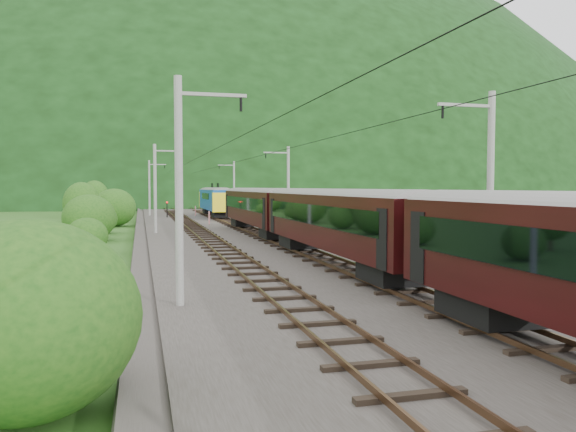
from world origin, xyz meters
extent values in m
plane|color=#2D5A1C|center=(0.00, 0.00, 0.00)|extent=(600.00, 600.00, 0.00)
cube|color=#38332D|center=(0.00, 10.00, 0.15)|extent=(14.00, 220.00, 0.30)
cube|color=brown|center=(-3.12, 10.00, 0.49)|extent=(0.08, 220.00, 0.15)
cube|color=brown|center=(-1.68, 10.00, 0.49)|extent=(0.08, 220.00, 0.15)
cube|color=black|center=(-2.40, 10.00, 0.36)|extent=(2.40, 220.00, 0.12)
cube|color=brown|center=(1.68, 10.00, 0.49)|extent=(0.08, 220.00, 0.15)
cube|color=brown|center=(3.12, 10.00, 0.49)|extent=(0.08, 220.00, 0.15)
cube|color=black|center=(2.40, 10.00, 0.36)|extent=(2.40, 220.00, 0.12)
cylinder|color=gray|center=(-6.20, 0.00, 4.30)|extent=(0.28, 0.28, 8.00)
cube|color=gray|center=(-5.00, 0.00, 7.70)|extent=(2.40, 0.12, 0.12)
cylinder|color=black|center=(-4.00, 0.00, 7.40)|extent=(0.10, 0.10, 0.50)
cylinder|color=gray|center=(-6.20, 32.00, 4.30)|extent=(0.28, 0.28, 8.00)
cube|color=gray|center=(-5.00, 32.00, 7.70)|extent=(2.40, 0.12, 0.12)
cylinder|color=black|center=(-4.00, 32.00, 7.40)|extent=(0.10, 0.10, 0.50)
cylinder|color=gray|center=(-6.20, 64.00, 4.30)|extent=(0.28, 0.28, 8.00)
cube|color=gray|center=(-5.00, 64.00, 7.70)|extent=(2.40, 0.12, 0.12)
cylinder|color=black|center=(-4.00, 64.00, 7.40)|extent=(0.10, 0.10, 0.50)
cylinder|color=gray|center=(-6.20, 96.00, 4.30)|extent=(0.28, 0.28, 8.00)
cube|color=gray|center=(-5.00, 96.00, 7.70)|extent=(2.40, 0.12, 0.12)
cylinder|color=black|center=(-4.00, 96.00, 7.40)|extent=(0.10, 0.10, 0.50)
cylinder|color=gray|center=(-6.20, 128.00, 4.30)|extent=(0.28, 0.28, 8.00)
cube|color=gray|center=(-5.00, 128.00, 7.70)|extent=(2.40, 0.12, 0.12)
cylinder|color=black|center=(-4.00, 128.00, 7.40)|extent=(0.10, 0.10, 0.50)
cylinder|color=gray|center=(6.20, 0.00, 4.30)|extent=(0.28, 0.28, 8.00)
cube|color=gray|center=(5.00, 0.00, 7.70)|extent=(2.40, 0.12, 0.12)
cylinder|color=black|center=(4.00, 0.00, 7.40)|extent=(0.10, 0.10, 0.50)
cylinder|color=gray|center=(6.20, 32.00, 4.30)|extent=(0.28, 0.28, 8.00)
cube|color=gray|center=(5.00, 32.00, 7.70)|extent=(2.40, 0.12, 0.12)
cylinder|color=black|center=(4.00, 32.00, 7.40)|extent=(0.10, 0.10, 0.50)
cylinder|color=gray|center=(6.20, 64.00, 4.30)|extent=(0.28, 0.28, 8.00)
cube|color=gray|center=(5.00, 64.00, 7.70)|extent=(2.40, 0.12, 0.12)
cylinder|color=black|center=(4.00, 64.00, 7.40)|extent=(0.10, 0.10, 0.50)
cylinder|color=gray|center=(6.20, 96.00, 4.30)|extent=(0.28, 0.28, 8.00)
cube|color=gray|center=(5.00, 96.00, 7.70)|extent=(2.40, 0.12, 0.12)
cylinder|color=black|center=(4.00, 96.00, 7.40)|extent=(0.10, 0.10, 0.50)
cylinder|color=gray|center=(6.20, 128.00, 4.30)|extent=(0.28, 0.28, 8.00)
cube|color=gray|center=(5.00, 128.00, 7.70)|extent=(2.40, 0.12, 0.12)
cylinder|color=black|center=(4.00, 128.00, 7.40)|extent=(0.10, 0.10, 0.50)
cylinder|color=black|center=(-2.40, 10.00, 7.10)|extent=(0.03, 198.00, 0.03)
cylinder|color=black|center=(2.40, 10.00, 7.10)|extent=(0.03, 198.00, 0.03)
ellipsoid|color=black|center=(0.00, 260.00, 0.00)|extent=(504.00, 360.00, 244.00)
cube|color=black|center=(2.40, -5.54, 0.97)|extent=(1.97, 2.86, 0.80)
cube|color=black|center=(2.40, 8.03, 2.71)|extent=(2.59, 19.66, 2.68)
cylinder|color=gray|center=(2.40, 8.03, 3.92)|extent=(2.59, 19.56, 2.59)
cube|color=black|center=(1.08, 8.03, 3.04)|extent=(0.05, 17.30, 1.03)
cube|color=black|center=(3.72, 8.03, 3.04)|extent=(0.05, 17.30, 1.03)
cube|color=black|center=(2.40, 1.15, 0.97)|extent=(1.97, 2.86, 0.80)
cube|color=black|center=(2.40, 14.91, 0.97)|extent=(1.97, 2.86, 0.80)
cube|color=black|center=(2.40, 28.47, 2.71)|extent=(2.59, 19.66, 2.68)
cylinder|color=gray|center=(2.40, 28.47, 3.92)|extent=(2.59, 19.56, 2.59)
cube|color=black|center=(1.08, 28.47, 3.04)|extent=(0.05, 17.30, 1.03)
cube|color=black|center=(3.72, 28.47, 3.04)|extent=(0.05, 17.30, 1.03)
cube|color=black|center=(2.40, 21.59, 0.97)|extent=(1.97, 2.86, 0.80)
cube|color=black|center=(2.40, 35.35, 0.97)|extent=(1.97, 2.86, 0.80)
cube|color=#144C9E|center=(2.40, 56.96, 2.71)|extent=(2.59, 16.08, 2.68)
cylinder|color=gray|center=(2.40, 56.96, 3.92)|extent=(2.59, 16.00, 2.59)
cube|color=black|center=(1.08, 56.96, 3.04)|extent=(0.05, 14.15, 1.03)
cube|color=black|center=(3.72, 56.96, 3.04)|extent=(0.05, 14.15, 1.03)
cube|color=black|center=(2.40, 51.33, 0.97)|extent=(1.97, 2.86, 0.80)
cube|color=black|center=(2.40, 62.59, 0.97)|extent=(1.97, 2.86, 0.80)
cube|color=yellow|center=(2.40, 64.80, 2.54)|extent=(2.64, 0.50, 2.41)
cube|color=yellow|center=(2.40, 49.12, 2.54)|extent=(2.64, 0.50, 2.41)
cube|color=black|center=(2.40, 59.96, 4.55)|extent=(0.08, 1.60, 0.80)
cylinder|color=red|center=(-0.14, 42.37, 1.03)|extent=(0.16, 0.16, 1.46)
cylinder|color=red|center=(0.13, 61.20, 1.01)|extent=(0.15, 0.15, 1.43)
cylinder|color=black|center=(-3.99, 58.04, 1.29)|extent=(0.14, 0.14, 1.99)
sphere|color=red|center=(-3.99, 58.04, 2.34)|extent=(0.24, 0.24, 0.24)
ellipsoid|color=#1A4913|center=(-9.64, -8.35, 1.94)|extent=(4.31, 4.31, 3.87)
ellipsoid|color=#1A4913|center=(-12.70, 9.07, 1.17)|extent=(2.59, 2.59, 2.34)
ellipsoid|color=#1A4913|center=(-10.93, 19.08, 1.22)|extent=(2.72, 2.72, 2.45)
ellipsoid|color=#1A4913|center=(-11.58, 28.56, 1.92)|extent=(4.28, 4.28, 3.85)
ellipsoid|color=#1A4913|center=(-11.16, 36.18, 1.38)|extent=(3.07, 3.07, 2.76)
ellipsoid|color=#1A4913|center=(-10.34, 45.96, 2.13)|extent=(4.74, 4.74, 4.27)
ellipsoid|color=#1A4913|center=(-10.89, 52.95, 1.47)|extent=(3.28, 3.28, 2.95)
ellipsoid|color=#1A4913|center=(-11.58, 59.43, 0.82)|extent=(1.81, 1.81, 1.63)
ellipsoid|color=#1A4913|center=(-9.71, 70.34, 0.84)|extent=(1.86, 1.86, 1.67)
ellipsoid|color=#1A4913|center=(-13.09, 79.06, 1.95)|extent=(4.33, 4.33, 3.89)
ellipsoid|color=#1A4913|center=(-15.15, 87.28, 1.73)|extent=(3.84, 3.84, 3.45)
ellipsoid|color=#1A4913|center=(-13.50, 94.76, 1.84)|extent=(4.09, 4.09, 3.68)
cylinder|color=black|center=(-12.79, 35.55, 1.33)|extent=(0.24, 0.24, 2.66)
ellipsoid|color=#1A4913|center=(-12.79, 35.55, 2.85)|extent=(3.43, 3.43, 4.11)
cylinder|color=black|center=(-13.37, 58.89, 1.44)|extent=(0.24, 0.24, 2.88)
ellipsoid|color=#1A4913|center=(-13.37, 58.89, 3.08)|extent=(3.70, 3.70, 4.44)
ellipsoid|color=#1A4913|center=(10.47, 6.30, 1.60)|extent=(3.55, 3.55, 3.20)
ellipsoid|color=#1A4913|center=(14.38, 22.02, 1.60)|extent=(3.57, 3.57, 3.21)
ellipsoid|color=#1A4913|center=(13.22, 36.36, 1.25)|extent=(2.77, 2.77, 2.50)
ellipsoid|color=#1A4913|center=(9.57, 48.40, 1.05)|extent=(2.34, 2.34, 2.11)
ellipsoid|color=#1A4913|center=(11.55, 66.21, 1.32)|extent=(2.93, 2.93, 2.64)
camera|label=1|loc=(-7.51, -19.86, 4.48)|focal=35.00mm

